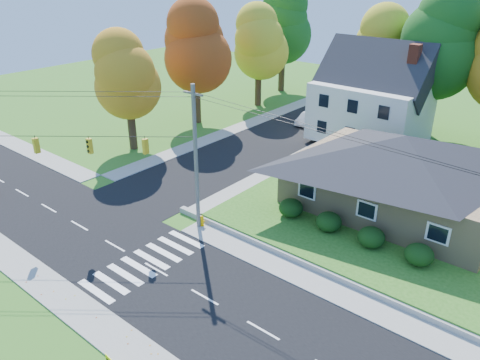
{
  "coord_description": "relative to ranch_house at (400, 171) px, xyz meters",
  "views": [
    {
      "loc": [
        18.53,
        -14.52,
        16.65
      ],
      "look_at": [
        -0.11,
        8.0,
        3.0
      ],
      "focal_mm": 35.0,
      "sensor_mm": 36.0,
      "label": 1
    }
  ],
  "objects": [
    {
      "name": "traffic_infrastructure",
      "position": [
        -8.15,
        -14.65,
        1.88
      ],
      "size": [
        38.1,
        10.66,
        10.0
      ],
      "color": "#666059",
      "rests_on": "ground"
    },
    {
      "name": "tree_west_0",
      "position": [
        -25.0,
        -4.0,
        3.89
      ],
      "size": [
        6.16,
        6.16,
        11.47
      ],
      "color": "#3F2A19",
      "rests_on": "ground"
    },
    {
      "name": "sidewalk_south",
      "position": [
        -8.0,
        -21.0,
        -3.23
      ],
      "size": [
        90.0,
        2.0,
        0.08
      ],
      "primitive_type": "cube",
      "color": "#9C9A90",
      "rests_on": "ground"
    },
    {
      "name": "road_main",
      "position": [
        -8.0,
        -16.0,
        -3.26
      ],
      "size": [
        90.0,
        8.0,
        0.02
      ],
      "primitive_type": "cube",
      "color": "black",
      "rests_on": "ground"
    },
    {
      "name": "tree_west_2",
      "position": [
        -25.0,
        16.0,
        4.54
      ],
      "size": [
        6.72,
        6.72,
        12.51
      ],
      "color": "#3F2A19",
      "rests_on": "ground"
    },
    {
      "name": "fire_hydrant",
      "position": [
        -9.39,
        -10.58,
        -2.87
      ],
      "size": [
        0.47,
        0.37,
        0.82
      ],
      "color": "#F5B300",
      "rests_on": "ground"
    },
    {
      "name": "ranch_house",
      "position": [
        0.0,
        0.0,
        0.0
      ],
      "size": [
        14.6,
        10.6,
        5.4
      ],
      "color": "tan",
      "rests_on": "lawn"
    },
    {
      "name": "tree_lot_1",
      "position": [
        -4.0,
        17.0,
        6.35
      ],
      "size": [
        7.84,
        7.84,
        14.6
      ],
      "color": "#3F2A19",
      "rests_on": "lawn"
    },
    {
      "name": "sidewalk_north",
      "position": [
        -8.0,
        -11.0,
        -3.23
      ],
      "size": [
        90.0,
        2.0,
        0.08
      ],
      "primitive_type": "cube",
      "color": "#9C9A90",
      "rests_on": "ground"
    },
    {
      "name": "colonial_house",
      "position": [
        -7.96,
        12.0,
        1.32
      ],
      "size": [
        10.4,
        8.4,
        9.6
      ],
      "color": "silver",
      "rests_on": "lawn"
    },
    {
      "name": "tree_west_1",
      "position": [
        -26.0,
        6.0,
        5.2
      ],
      "size": [
        7.28,
        7.28,
        13.56
      ],
      "color": "#3F2A19",
      "rests_on": "ground"
    },
    {
      "name": "tree_west_3",
      "position": [
        -27.0,
        24.0,
        5.85
      ],
      "size": [
        7.84,
        7.84,
        14.6
      ],
      "color": "#3F2A19",
      "rests_on": "ground"
    },
    {
      "name": "road_cross",
      "position": [
        -16.0,
        10.0,
        -3.25
      ],
      "size": [
        8.0,
        44.0,
        0.02
      ],
      "primitive_type": "cube",
      "color": "black",
      "rests_on": "ground"
    },
    {
      "name": "hedge_row",
      "position": [
        -0.5,
        -6.2,
        -2.13
      ],
      "size": [
        10.7,
        1.7,
        1.27
      ],
      "color": "#163A10",
      "rests_on": "lawn"
    },
    {
      "name": "ground",
      "position": [
        -8.0,
        -16.0,
        -3.27
      ],
      "size": [
        120.0,
        120.0,
        0.0
      ],
      "primitive_type": "plane",
      "color": "#3D7923"
    },
    {
      "name": "tree_lot_0",
      "position": [
        -10.0,
        18.0,
        5.04
      ],
      "size": [
        6.72,
        6.72,
        12.51
      ],
      "color": "#3F2A19",
      "rests_on": "lawn"
    },
    {
      "name": "white_car",
      "position": [
        -15.95,
        13.29,
        -2.62
      ],
      "size": [
        1.72,
        3.9,
        1.24
      ],
      "primitive_type": "imported",
      "rotation": [
        0.0,
        0.0,
        0.11
      ],
      "color": "beige",
      "rests_on": "road_cross"
    }
  ]
}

